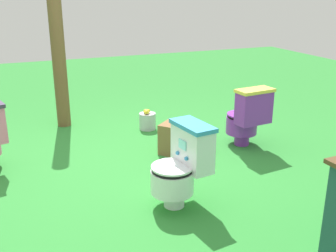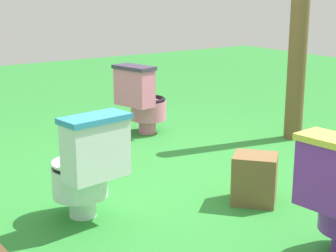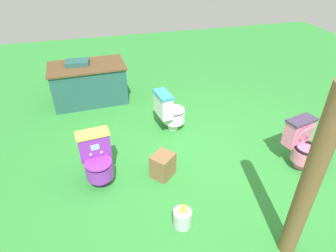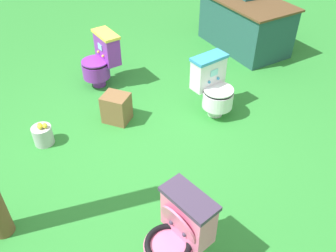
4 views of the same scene
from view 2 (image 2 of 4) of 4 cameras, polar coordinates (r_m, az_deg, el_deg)
ground at (r=4.32m, az=2.30°, el=-5.64°), size 14.00×14.00×0.00m
toilet_white at (r=3.52m, az=-8.59°, el=-4.23°), size 0.54×0.47×0.73m
toilet_pink at (r=5.51m, az=-2.77°, el=2.89°), size 0.50×0.57×0.73m
wooden_post at (r=5.43m, az=13.64°, el=8.89°), size 0.18×0.18×1.98m
small_crate at (r=3.87m, az=9.15°, el=-5.53°), size 0.40×0.39×0.35m
lemon_bucket at (r=4.52m, az=17.32°, el=-3.83°), size 0.22×0.22×0.28m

